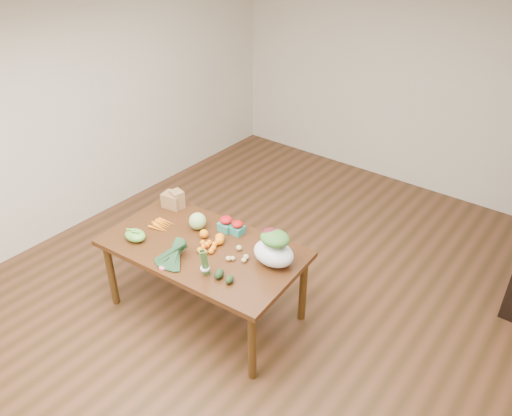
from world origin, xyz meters
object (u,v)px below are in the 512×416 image
Objects in this scene: paper_bag at (172,199)px; mandarin_cluster at (207,246)px; cabbage at (198,221)px; kale_bunch at (170,255)px; asparagus_bundle at (205,262)px; dining_table at (205,279)px; salad_bag at (274,249)px.

mandarin_cluster is (0.75, -0.32, -0.05)m from paper_bag.
cabbage is 0.40× the size of kale_bunch.
mandarin_cluster is at bearing 126.00° from asparagus_bundle.
kale_bunch is (-0.05, -0.34, 0.45)m from dining_table.
mandarin_cluster is at bearing -16.16° from dining_table.
salad_bag is at bearing -5.04° from paper_bag.
salad_bag is (0.34, 0.46, 0.01)m from asparagus_bundle.
cabbage is 0.64× the size of asparagus_bundle.
kale_bunch is 1.11× the size of salad_bag.
paper_bag reaches higher than cabbage.
asparagus_bundle is at bearing -41.42° from cabbage.
asparagus_bundle is (0.22, -0.26, 0.08)m from mandarin_cluster.
dining_table is 4.87× the size of salad_bag.
mandarin_cluster is at bearing 66.56° from kale_bunch.
kale_bunch is 0.34m from asparagus_bundle.
mandarin_cluster is 0.72× the size of asparagus_bundle.
paper_bag is 1.41× the size of mandarin_cluster.
dining_table is at bearing -38.13° from cabbage.
mandarin_cluster is at bearing -160.21° from salad_bag.
paper_bag is 1.13m from asparagus_bundle.
cabbage is at bearing -15.51° from paper_bag.
salad_bag is (1.31, -0.12, 0.05)m from paper_bag.
kale_bunch is at bearing -109.28° from mandarin_cluster.
kale_bunch is (0.64, -0.65, -0.01)m from paper_bag.
asparagus_bundle reaches higher than cabbage.
salad_bag is at bearing 49.12° from asparagus_bundle.
paper_bag is 0.82m from mandarin_cluster.
asparagus_bundle reaches higher than mandarin_cluster.
cabbage is at bearing 104.62° from kale_bunch.
paper_bag is 0.91m from kale_bunch.
asparagus_bundle is 0.58m from salad_bag.
dining_table is at bearing -163.31° from salad_bag.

